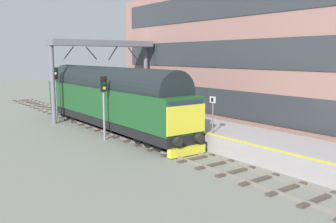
% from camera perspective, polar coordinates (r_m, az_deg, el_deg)
% --- Properties ---
extents(ground_plane, '(140.00, 140.00, 0.00)m').
position_cam_1_polar(ground_plane, '(22.88, -1.50, -5.31)').
color(ground_plane, slate).
rests_on(ground_plane, ground).
extents(track_main, '(2.50, 60.00, 0.15)m').
position_cam_1_polar(track_main, '(22.86, -1.50, -5.18)').
color(track_main, gray).
rests_on(track_main, ground).
extents(station_platform, '(4.00, 44.00, 1.01)m').
position_cam_1_polar(station_platform, '(24.95, 5.30, -3.01)').
color(station_platform, '#9F9799').
rests_on(station_platform, ground).
extents(station_building, '(5.72, 30.60, 10.81)m').
position_cam_1_polar(station_building, '(29.42, 13.96, 8.15)').
color(station_building, '#996C64').
rests_on(station_building, ground).
extents(diesel_locomotive, '(2.74, 18.42, 4.68)m').
position_cam_1_polar(diesel_locomotive, '(27.79, -8.98, 2.24)').
color(diesel_locomotive, black).
rests_on(diesel_locomotive, ground).
extents(signal_post_near, '(0.44, 0.22, 4.17)m').
position_cam_1_polar(signal_post_near, '(24.47, -9.77, 1.88)').
color(signal_post_near, gray).
rests_on(signal_post_near, ground).
extents(signal_post_mid, '(0.44, 0.22, 4.51)m').
position_cam_1_polar(signal_post_mid, '(32.54, -16.77, 3.62)').
color(signal_post_mid, gray).
rests_on(signal_post_mid, ground).
extents(platform_number_sign, '(0.10, 0.44, 2.12)m').
position_cam_1_polar(platform_number_sign, '(21.76, 6.83, 0.37)').
color(platform_number_sign, slate).
rests_on(platform_number_sign, station_platform).
extents(waiting_passenger, '(0.45, 0.47, 1.64)m').
position_cam_1_polar(waiting_passenger, '(25.52, 1.69, 0.68)').
color(waiting_passenger, '#283631').
rests_on(waiting_passenger, station_platform).
extents(overhead_footbridge, '(9.30, 2.00, 6.77)m').
position_cam_1_polar(overhead_footbridge, '(33.06, -10.02, 9.34)').
color(overhead_footbridge, slate).
rests_on(overhead_footbridge, ground).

